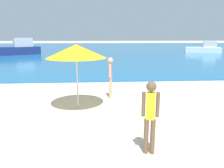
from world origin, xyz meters
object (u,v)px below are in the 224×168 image
(person_standing, at_px, (150,114))
(person_distant, at_px, (110,75))
(boat_far, at_px, (204,49))
(boat_near, at_px, (16,49))
(beach_umbrella, at_px, (76,51))

(person_standing, distance_m, person_distant, 4.33)
(person_standing, relative_size, boat_far, 0.32)
(person_standing, height_order, boat_near, boat_near)
(boat_far, xyz_separation_m, beach_umbrella, (-16.06, -23.04, 1.37))
(person_standing, distance_m, boat_far, 29.79)
(person_standing, xyz_separation_m, boat_far, (14.28, 26.14, -0.28))
(boat_near, bearing_deg, person_standing, 86.41)
(person_distant, height_order, beach_umbrella, beach_umbrella)
(boat_near, xyz_separation_m, boat_far, (25.78, 1.53, -0.16))
(beach_umbrella, bearing_deg, person_distant, 44.59)
(person_standing, relative_size, boat_near, 0.25)
(person_standing, height_order, beach_umbrella, beach_umbrella)
(beach_umbrella, bearing_deg, boat_far, 55.12)
(person_standing, xyz_separation_m, boat_near, (-11.50, 24.61, -0.12))
(person_distant, distance_m, beach_umbrella, 2.00)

